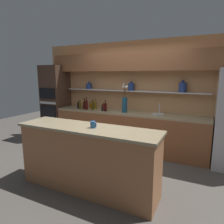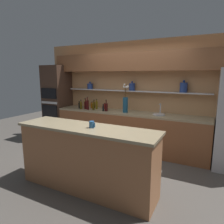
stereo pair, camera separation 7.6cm
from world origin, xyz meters
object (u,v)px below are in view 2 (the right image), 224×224
at_px(bottle_wine_0, 85,105).
at_px(coffee_mug, 92,124).
at_px(flower_vase, 125,103).
at_px(bottle_spirit_10, 85,104).
at_px(bottle_sauce_9, 79,105).
at_px(sink_fixture, 159,114).
at_px(bottle_oil_6, 81,105).
at_px(bottle_oil_3, 97,105).
at_px(bottle_wine_5, 106,107).
at_px(bottle_oil_7, 94,105).
at_px(oven_tower, 57,102).
at_px(bottle_sauce_4, 103,108).
at_px(bottle_wine_11, 87,105).
at_px(bottle_sauce_1, 92,106).
at_px(bottle_sauce_2, 105,107).
at_px(bottle_oil_8, 93,106).

xyz_separation_m(bottle_wine_0, coffee_mug, (1.36, -1.82, 0.04)).
height_order(flower_vase, bottle_spirit_10, flower_vase).
bearing_deg(coffee_mug, bottle_sauce_9, 130.65).
xyz_separation_m(sink_fixture, bottle_oil_6, (-1.99, -0.17, 0.07)).
bearing_deg(bottle_spirit_10, coffee_mug, -52.76).
height_order(bottle_wine_0, bottle_oil_3, bottle_wine_0).
distance_m(flower_vase, bottle_oil_6, 1.21).
relative_size(bottle_wine_0, bottle_spirit_10, 1.18).
relative_size(bottle_wine_0, bottle_wine_5, 1.03).
xyz_separation_m(bottle_oil_7, bottle_spirit_10, (-0.25, -0.07, 0.01)).
distance_m(oven_tower, bottle_sauce_9, 0.82).
xyz_separation_m(bottle_sauce_4, coffee_mug, (0.80, -1.75, 0.07)).
distance_m(sink_fixture, bottle_wine_11, 1.81).
distance_m(bottle_wine_0, bottle_sauce_1, 0.20).
height_order(bottle_spirit_10, bottle_wine_11, bottle_wine_11).
xyz_separation_m(bottle_sauce_1, bottle_wine_5, (0.55, -0.20, 0.03)).
bearing_deg(oven_tower, bottle_wine_11, -6.98).
distance_m(bottle_sauce_1, bottle_sauce_2, 0.39).
bearing_deg(bottle_wine_11, bottle_spirit_10, 137.68).
height_order(oven_tower, bottle_wine_11, oven_tower).
height_order(bottle_sauce_1, bottle_oil_3, bottle_oil_3).
xyz_separation_m(bottle_sauce_4, bottle_sauce_9, (-0.78, 0.09, 0.01)).
distance_m(bottle_oil_7, bottle_sauce_9, 0.39).
height_order(bottle_sauce_4, bottle_oil_7, bottle_oil_7).
bearing_deg(bottle_oil_8, bottle_wine_0, 177.79).
xyz_separation_m(bottle_oil_6, bottle_oil_8, (0.34, 0.06, -0.01)).
bearing_deg(coffee_mug, bottle_sauce_2, 114.36).
distance_m(bottle_sauce_4, coffee_mug, 1.92).
xyz_separation_m(flower_vase, bottle_oil_7, (-1.00, 0.21, -0.13)).
height_order(bottle_oil_7, coffee_mug, bottle_oil_7).
height_order(oven_tower, sink_fixture, oven_tower).
height_order(bottle_sauce_4, bottle_sauce_9, bottle_sauce_9).
xyz_separation_m(bottle_sauce_2, bottle_sauce_9, (-0.67, -0.17, 0.01)).
relative_size(oven_tower, coffee_mug, 20.56).
relative_size(bottle_oil_3, bottle_sauce_9, 1.36).
height_order(bottle_wine_5, bottle_sauce_9, bottle_wine_5).
xyz_separation_m(bottle_wine_0, bottle_spirit_10, (-0.14, 0.17, -0.01)).
bearing_deg(bottle_wine_11, flower_vase, 4.53).
bearing_deg(flower_vase, bottle_oil_6, -175.26).
xyz_separation_m(bottle_oil_3, bottle_wine_5, (0.37, -0.17, -0.01)).
xyz_separation_m(bottle_wine_5, bottle_oil_6, (-0.71, -0.05, -0.00)).
distance_m(bottle_sauce_2, bottle_spirit_10, 0.60).
height_order(bottle_sauce_2, bottle_oil_6, bottle_oil_6).
bearing_deg(bottle_wine_11, bottle_wine_0, 152.98).
bearing_deg(bottle_sauce_1, bottle_spirit_10, -174.50).
distance_m(bottle_oil_6, coffee_mug, 2.28).
distance_m(bottle_wine_11, coffee_mug, 2.18).
relative_size(bottle_oil_7, bottle_spirit_10, 0.91).
height_order(flower_vase, bottle_oil_3, flower_vase).
distance_m(sink_fixture, bottle_sauce_4, 1.34).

